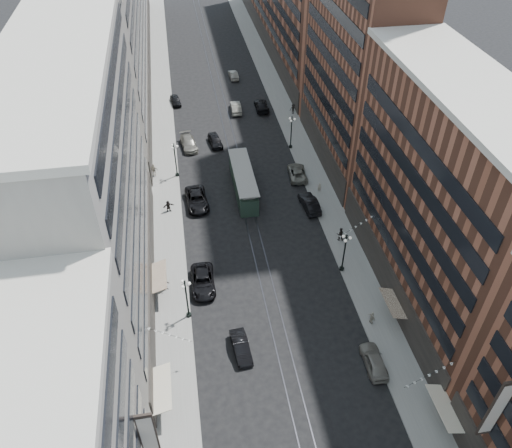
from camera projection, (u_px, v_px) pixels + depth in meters
ground at (234, 153)px, 79.42m from camera, size 220.00×220.00×0.00m
sidewalk_west at (163, 128)px, 85.50m from camera, size 4.00×180.00×0.15m
sidewalk_east at (288, 117)px, 88.28m from camera, size 4.00×180.00×0.15m
rail_west at (222, 123)px, 86.85m from camera, size 0.12×180.00×0.02m
rail_east at (230, 122)px, 87.02m from camera, size 0.12×180.00×0.02m
building_west_mid at (92, 193)px, 47.90m from camera, size 8.00×36.00×28.00m
building_west_far at (120, 4)px, 95.96m from camera, size 8.00×90.00×26.00m
building_east_mid at (442, 205)px, 49.73m from camera, size 8.00×30.00×24.00m
building_east_tower at (363, 20)px, 64.99m from camera, size 8.00×26.00×42.00m
lamppost_sw_far at (187, 297)px, 52.17m from camera, size 1.03×1.14×5.52m
lamppost_sw_mid at (175, 159)px, 72.49m from camera, size 1.03×1.14×5.52m
lamppost_se_far at (344, 252)px, 57.51m from camera, size 1.03×1.14×5.52m
lamppost_se_mid at (291, 131)px, 78.58m from camera, size 1.03×1.14×5.52m
streetcar at (243, 182)px, 70.67m from camera, size 2.71×12.26×3.39m
car_2 at (203, 281)px, 57.06m from camera, size 2.78×5.83×1.61m
car_4 at (374, 361)px, 48.94m from camera, size 1.99×4.71×1.59m
car_5 at (241, 347)px, 50.25m from camera, size 1.95×4.55×1.46m
pedestrian_2 at (166, 284)px, 56.39m from camera, size 0.93×0.59×1.78m
pedestrian_4 at (372, 318)px, 52.79m from camera, size 0.73×1.06×1.65m
car_7 at (197, 200)px, 68.72m from camera, size 3.26×6.34×1.71m
car_8 at (189, 143)px, 80.22m from camera, size 2.94×5.76×1.60m
car_9 at (175, 101)px, 91.88m from camera, size 2.16×4.28×1.40m
car_10 at (310, 203)px, 68.09m from camera, size 2.25×5.26×1.69m
car_11 at (297, 173)px, 73.92m from camera, size 2.89×5.55×1.49m
car_12 at (261, 106)px, 90.16m from camera, size 2.32×5.54×1.60m
car_13 at (215, 141)px, 80.83m from camera, size 2.45×4.80×1.56m
car_14 at (233, 75)px, 100.48m from camera, size 1.72×4.43×1.44m
pedestrian_5 at (168, 206)px, 67.43m from camera, size 1.59×0.87×1.65m
pedestrian_6 at (154, 170)px, 73.80m from camera, size 1.22×0.80×1.92m
pedestrian_7 at (340, 234)px, 62.86m from camera, size 1.00×0.67×1.89m
pedestrian_8 at (319, 187)px, 70.82m from camera, size 0.57×0.38×1.53m
pedestrian_9 at (293, 109)px, 88.52m from camera, size 1.24×0.51×1.91m
car_extra_0 at (236, 107)px, 89.55m from camera, size 1.86×4.98×1.62m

